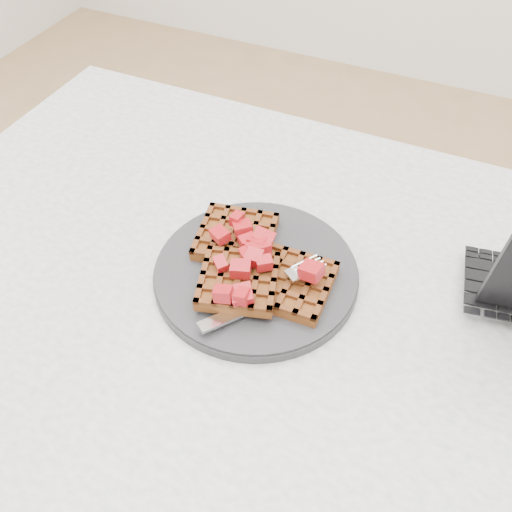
# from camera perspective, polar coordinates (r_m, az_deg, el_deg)

# --- Properties ---
(table) EXTENTS (1.20, 0.80, 0.75)m
(table) POSITION_cam_1_polar(r_m,az_deg,el_deg) (0.78, 4.45, -11.28)
(table) COLOR silver
(table) RESTS_ON ground
(plate) EXTENTS (0.26, 0.26, 0.02)m
(plate) POSITION_cam_1_polar(r_m,az_deg,el_deg) (0.72, 0.00, -1.74)
(plate) COLOR #252527
(plate) RESTS_ON table
(waffles) EXTENTS (0.20, 0.19, 0.03)m
(waffles) POSITION_cam_1_polar(r_m,az_deg,el_deg) (0.71, -0.12, -0.92)
(waffles) COLOR brown
(waffles) RESTS_ON plate
(strawberry_pile) EXTENTS (0.15, 0.15, 0.02)m
(strawberry_pile) POSITION_cam_1_polar(r_m,az_deg,el_deg) (0.69, -0.00, 0.80)
(strawberry_pile) COLOR #87030A
(strawberry_pile) RESTS_ON waffles
(fork) EXTENTS (0.12, 0.16, 0.02)m
(fork) POSITION_cam_1_polar(r_m,az_deg,el_deg) (0.68, 1.57, -3.95)
(fork) COLOR silver
(fork) RESTS_ON plate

